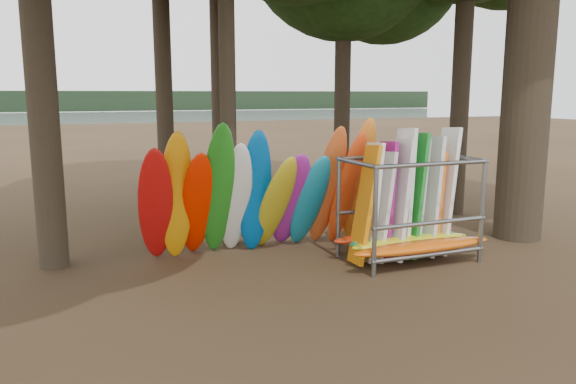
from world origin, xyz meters
name	(u,v)px	position (x,y,z in m)	size (l,w,h in m)	color
ground	(351,272)	(0.00, 0.00, 0.00)	(120.00, 120.00, 0.00)	#47331E
lake	(106,123)	(0.00, 60.00, 0.00)	(160.00, 160.00, 0.00)	gray
far_shore	(85,101)	(0.00, 110.00, 2.00)	(160.00, 4.00, 4.00)	black
kayak_row	(265,196)	(-1.13, 1.84, 1.28)	(5.42, 1.92, 3.10)	#AE0C0B
storage_rack	(408,212)	(1.50, 0.32, 1.02)	(3.23, 1.57, 2.77)	slate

